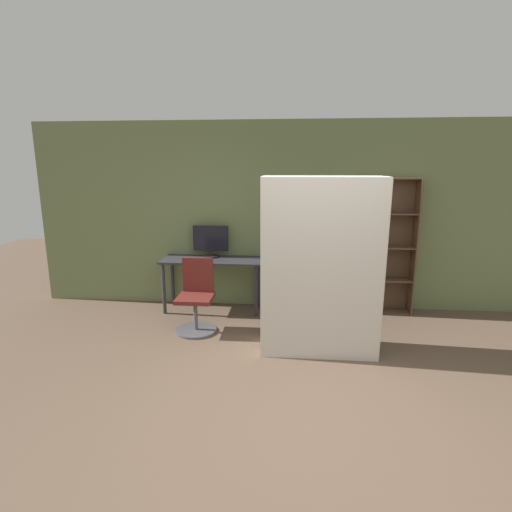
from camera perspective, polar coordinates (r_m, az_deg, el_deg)
name	(u,v)px	position (r m, az deg, el deg)	size (l,w,h in m)	color
ground_plane	(313,426)	(3.55, 8.08, -22.91)	(16.00, 16.00, 0.00)	brown
wall_back	(305,217)	(5.85, 7.05, 5.59)	(8.00, 0.06, 2.70)	#6B7A4C
desk	(212,266)	(5.78, -6.30, -1.45)	(1.44, 0.55, 0.76)	#2D2D33
monitor	(211,241)	(5.85, -6.49, 2.21)	(0.52, 0.24, 0.46)	black
office_chair	(196,302)	(5.16, -8.53, -6.57)	(0.52, 0.52, 0.92)	#4C4C51
bookshelf	(377,250)	(5.91, 16.86, 0.76)	(0.82, 0.28, 1.91)	brown
mattress_near	(322,270)	(4.29, 9.39, -2.04)	(1.28, 0.29, 1.96)	beige
mattress_far	(320,264)	(4.58, 9.12, -1.10)	(1.28, 0.28, 1.96)	beige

